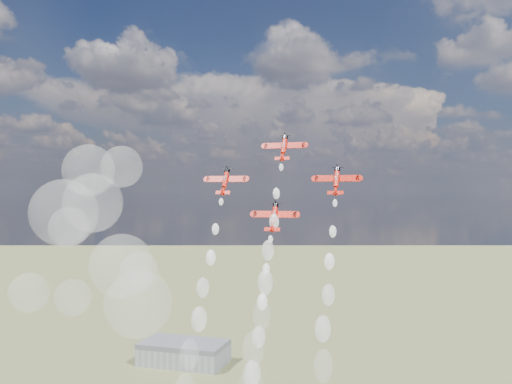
{
  "coord_description": "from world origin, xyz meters",
  "views": [
    {
      "loc": [
        14.02,
        -116.25,
        103.89
      ],
      "look_at": [
        -24.95,
        13.43,
        103.21
      ],
      "focal_mm": 38.0,
      "sensor_mm": 36.0,
      "label": 1
    }
  ],
  "objects_px": {
    "plane_right": "(336,180)",
    "plane_slot": "(274,216)",
    "plane_left": "(225,181)",
    "plane_lead": "(284,147)",
    "hangar": "(184,352)"
  },
  "relations": [
    {
      "from": "plane_slot",
      "to": "plane_right",
      "type": "bearing_deg",
      "value": 19.02
    },
    {
      "from": "hangar",
      "to": "plane_right",
      "type": "relative_size",
      "value": 4.69
    },
    {
      "from": "plane_right",
      "to": "plane_slot",
      "type": "xyz_separation_m",
      "value": [
        -14.15,
        -4.88,
        -8.62
      ]
    },
    {
      "from": "hangar",
      "to": "plane_slot",
      "type": "relative_size",
      "value": 4.69
    },
    {
      "from": "hangar",
      "to": "plane_right",
      "type": "distance_m",
      "value": 225.74
    },
    {
      "from": "plane_lead",
      "to": "plane_right",
      "type": "bearing_deg",
      "value": -19.02
    },
    {
      "from": "plane_left",
      "to": "plane_slot",
      "type": "relative_size",
      "value": 1.0
    },
    {
      "from": "plane_lead",
      "to": "plane_left",
      "type": "height_order",
      "value": "plane_lead"
    },
    {
      "from": "plane_left",
      "to": "plane_right",
      "type": "height_order",
      "value": "same"
    },
    {
      "from": "plane_lead",
      "to": "plane_left",
      "type": "xyz_separation_m",
      "value": [
        -14.15,
        -4.88,
        -8.62
      ]
    },
    {
      "from": "plane_lead",
      "to": "plane_right",
      "type": "xyz_separation_m",
      "value": [
        14.15,
        -4.88,
        -8.62
      ]
    },
    {
      "from": "hangar",
      "to": "plane_lead",
      "type": "relative_size",
      "value": 4.69
    },
    {
      "from": "plane_left",
      "to": "plane_right",
      "type": "xyz_separation_m",
      "value": [
        28.3,
        0.0,
        0.0
      ]
    },
    {
      "from": "hangar",
      "to": "plane_slot",
      "type": "distance_m",
      "value": 218.88
    },
    {
      "from": "plane_right",
      "to": "plane_slot",
      "type": "relative_size",
      "value": 1.0
    }
  ]
}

